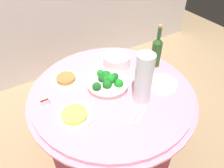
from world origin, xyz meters
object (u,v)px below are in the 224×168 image
wine_bottle (157,51)px  food_plate_peanuts (66,80)px  food_plate_rice (162,82)px  food_plate_fried_egg (75,115)px  decorative_fruit_vase (143,80)px  broccoli_bowl (108,83)px  plate_stack (117,60)px  serving_tongs (138,116)px  label_placard_front (45,102)px

wine_bottle → food_plate_peanuts: bearing=165.3°
food_plate_rice → food_plate_fried_egg: bearing=176.4°
decorative_fruit_vase → food_plate_rice: decorative_fruit_vase is taller
decorative_fruit_vase → food_plate_fried_egg: (-0.44, 0.08, -0.15)m
broccoli_bowl → food_plate_rice: broccoli_bowl is taller
broccoli_bowl → wine_bottle: wine_bottle is taller
plate_stack → food_plate_rice: 0.39m
wine_bottle → food_plate_peanuts: 0.70m
serving_tongs → broccoli_bowl: bearing=95.0°
broccoli_bowl → label_placard_front: 0.42m
wine_bottle → serving_tongs: size_ratio=2.06×
food_plate_peanuts → wine_bottle: bearing=-14.7°
food_plate_fried_egg → label_placard_front: size_ratio=4.00×
plate_stack → food_plate_rice: plate_stack is taller
food_plate_fried_egg → label_placard_front: 0.22m
wine_bottle → serving_tongs: (-0.43, -0.36, -0.12)m
wine_bottle → serving_tongs: bearing=-140.0°
broccoli_bowl → decorative_fruit_vase: decorative_fruit_vase is taller
serving_tongs → decorative_fruit_vase: bearing=45.9°
food_plate_peanuts → label_placard_front: (-0.20, -0.15, 0.02)m
serving_tongs → wine_bottle: bearing=40.0°
food_plate_fried_egg → food_plate_rice: size_ratio=1.00×
food_plate_rice → label_placard_front: label_placard_front is taller
food_plate_peanuts → food_plate_fried_egg: 0.35m
plate_stack → wine_bottle: bearing=-31.5°
decorative_fruit_vase → food_plate_peanuts: 0.57m
wine_bottle → food_plate_fried_egg: (-0.75, -0.16, -0.11)m
broccoli_bowl → food_plate_rice: 0.38m
broccoli_bowl → food_plate_fried_egg: size_ratio=1.27×
food_plate_rice → broccoli_bowl: bearing=155.5°
serving_tongs → plate_stack: bearing=71.3°
serving_tongs → label_placard_front: bearing=139.1°
decorative_fruit_vase → food_plate_peanuts: size_ratio=1.55×
food_plate_rice → label_placard_front: bearing=163.2°
decorative_fruit_vase → food_plate_fried_egg: decorative_fruit_vase is taller
decorative_fruit_vase → wine_bottle: bearing=37.7°
decorative_fruit_vase → serving_tongs: size_ratio=2.08×
label_placard_front → serving_tongs: bearing=-40.9°
decorative_fruit_vase → broccoli_bowl: bearing=124.4°
label_placard_front → wine_bottle: bearing=-1.6°
food_plate_peanuts → serving_tongs: bearing=-65.7°
plate_stack → wine_bottle: 0.31m
plate_stack → wine_bottle: size_ratio=0.62×
broccoli_bowl → serving_tongs: 0.32m
decorative_fruit_vase → food_plate_peanuts: bearing=129.7°
food_plate_fried_egg → decorative_fruit_vase: bearing=-10.7°
wine_bottle → label_placard_front: wine_bottle is taller
wine_bottle → serving_tongs: 0.57m
label_placard_front → food_plate_peanuts: bearing=36.6°
food_plate_fried_egg → food_plate_rice: food_plate_rice is taller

